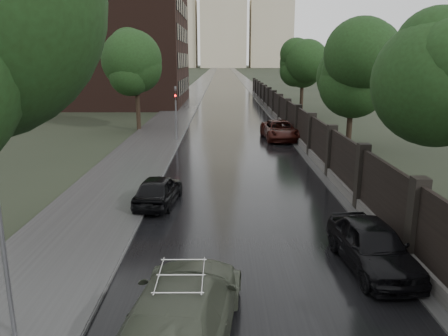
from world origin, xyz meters
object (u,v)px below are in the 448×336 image
traffic_light (176,109)px  car_right_near (373,246)px  volga_sedan (182,311)px  tree_right_b (353,74)px  tree_left_far (136,67)px  hatchback_left (158,190)px  tree_right_c (303,68)px  lamp_post (0,226)px  car_right_far (280,130)px

traffic_light → car_right_near: 21.58m
volga_sedan → tree_right_b: bearing=-107.3°
tree_left_far → hatchback_left: 20.38m
tree_right_c → volga_sedan: size_ratio=1.30×
tree_left_far → car_right_near: tree_left_far is taller
lamp_post → car_right_far: bearing=70.0°
tree_right_c → volga_sedan: 39.90m
car_right_near → car_right_far: size_ratio=0.80×
tree_right_c → volga_sedan: tree_right_c is taller
tree_right_b → lamp_post: bearing=-122.2°
tree_left_far → tree_right_c: size_ratio=1.05×
traffic_light → hatchback_left: 14.48m
hatchback_left → lamp_post: bearing=84.8°
hatchback_left → car_right_near: size_ratio=0.90×
tree_right_c → car_right_near: (-4.13, -35.11, -4.25)m
tree_left_far → lamp_post: 28.73m
traffic_light → car_right_near: size_ratio=0.97×
tree_left_far → volga_sedan: size_ratio=1.37×
tree_left_far → tree_right_b: bearing=-27.3°
tree_left_far → tree_right_b: 17.45m
tree_left_far → hatchback_left: tree_left_far is taller
hatchback_left → traffic_light: bearing=-81.2°
lamp_post → hatchback_left: size_ratio=1.37×
volga_sedan → lamp_post: bearing=5.8°
lamp_post → tree_left_far: bearing=95.2°
car_right_near → volga_sedan: bearing=-151.2°
tree_right_c → lamp_post: 40.67m
tree_right_b → lamp_post: tree_right_b is taller
tree_right_c → car_right_near: 35.61m
tree_right_b → traffic_light: tree_right_b is taller
tree_right_b → volga_sedan: bearing=-114.3°
traffic_light → volga_sedan: 23.76m
tree_right_c → hatchback_left: size_ratio=1.89×
lamp_post → traffic_light: bearing=87.3°
tree_left_far → tree_right_c: bearing=32.8°
tree_right_b → car_right_near: bearing=-103.6°
lamp_post → car_right_far: (8.80, 24.21, -1.96)m
traffic_light → car_right_far: size_ratio=0.78×
car_right_near → tree_left_far: bearing=109.3°
volga_sedan → car_right_near: (5.17, 3.47, -0.08)m
tree_left_far → car_right_near: bearing=-65.6°
traffic_light → car_right_far: traffic_light is taller
volga_sedan → car_right_near: size_ratio=1.31×
tree_right_b → lamp_post: (-12.90, -20.50, -2.28)m
volga_sedan → car_right_near: volga_sedan is taller
car_right_near → traffic_light: bearing=105.8°
tree_right_c → car_right_near: size_ratio=1.70×
tree_right_c → volga_sedan: (-9.30, -38.58, -4.16)m
tree_left_far → tree_right_c: (15.50, 10.00, -0.29)m
lamp_post → car_right_near: (8.77, 3.39, -1.97)m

